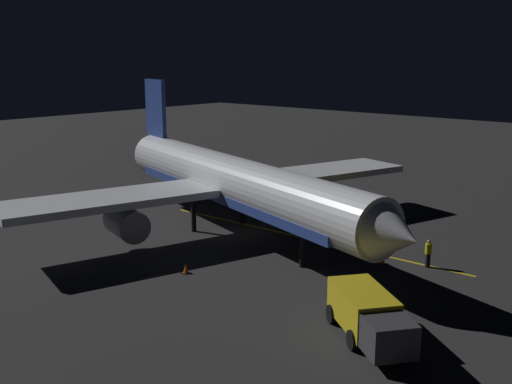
% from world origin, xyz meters
% --- Properties ---
extents(ground_plane, '(180.00, 180.00, 0.20)m').
position_xyz_m(ground_plane, '(0.00, 0.00, -0.10)').
color(ground_plane, '#282829').
extents(apron_guide_stripe, '(1.06, 25.03, 0.01)m').
position_xyz_m(apron_guide_stripe, '(-2.73, 4.00, 0.00)').
color(apron_guide_stripe, gold).
rests_on(apron_guide_stripe, ground_plane).
extents(airliner, '(31.78, 35.02, 10.70)m').
position_xyz_m(airliner, '(-0.17, -0.58, 3.79)').
color(airliner, white).
rests_on(airliner, ground_plane).
extents(baggage_truck, '(5.13, 5.91, 2.16)m').
position_xyz_m(baggage_truck, '(8.14, 15.93, 1.14)').
color(baggage_truck, gold).
rests_on(baggage_truck, ground_plane).
extents(catering_truck, '(5.23, 5.73, 2.16)m').
position_xyz_m(catering_truck, '(-8.62, 4.32, 1.14)').
color(catering_truck, gold).
rests_on(catering_truck, ground_plane).
extents(ground_crew_worker, '(0.40, 0.40, 1.74)m').
position_xyz_m(ground_crew_worker, '(-2.83, 13.59, 0.89)').
color(ground_crew_worker, black).
rests_on(ground_crew_worker, ground_plane).
extents(traffic_cone_near_left, '(0.50, 0.50, 0.55)m').
position_xyz_m(traffic_cone_near_left, '(-1.48, 11.23, 0.25)').
color(traffic_cone_near_left, '#EA590F').
rests_on(traffic_cone_near_left, ground_plane).
extents(traffic_cone_near_right, '(0.50, 0.50, 0.55)m').
position_xyz_m(traffic_cone_near_right, '(7.75, 3.20, 0.25)').
color(traffic_cone_near_right, '#EA590F').
rests_on(traffic_cone_near_right, ground_plane).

